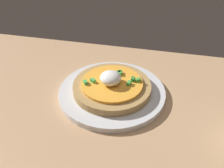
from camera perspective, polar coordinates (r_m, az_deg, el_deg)
name	(u,v)px	position (r cm, az deg, el deg)	size (l,w,h in cm)	color
dining_table	(90,134)	(64.64, -4.33, -9.63)	(98.07, 72.57, 2.96)	tan
plate	(112,93)	(71.43, 0.00, -1.75)	(25.97, 25.97, 1.45)	silver
pizza	(112,86)	(70.09, -0.02, -0.39)	(18.88, 18.88, 5.54)	tan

